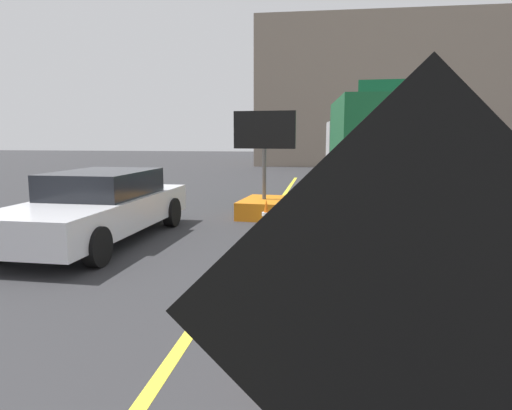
{
  "coord_description": "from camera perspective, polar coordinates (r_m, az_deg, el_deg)",
  "views": [
    {
      "loc": [
        1.38,
        0.83,
        2.1
      ],
      "look_at": [
        0.67,
        5.7,
        1.36
      ],
      "focal_mm": 32.92,
      "sensor_mm": 36.0,
      "label": 1
    }
  ],
  "objects": [
    {
      "name": "box_truck",
      "position": [
        15.93,
        13.38,
        7.01
      ],
      "size": [
        2.73,
        7.83,
        3.16
      ],
      "color": "black",
      "rests_on": "ground"
    },
    {
      "name": "traffic_cone_mid_lane",
      "position": [
        5.85,
        2.12,
        -8.59
      ],
      "size": [
        0.36,
        0.36,
        0.77
      ],
      "color": "black",
      "rests_on": "ground"
    },
    {
      "name": "pickup_car",
      "position": [
        9.81,
        -18.51,
        -0.13
      ],
      "size": [
        2.15,
        5.23,
        1.38
      ],
      "color": "silver",
      "rests_on": "ground"
    },
    {
      "name": "arrow_board_trailer",
      "position": [
        12.14,
        0.99,
        0.86
      ],
      "size": [
        1.6,
        1.9,
        2.7
      ],
      "color": "orange",
      "rests_on": "ground"
    },
    {
      "name": "traffic_cone_curbside",
      "position": [
        10.11,
        1.25,
        -1.42
      ],
      "size": [
        0.36,
        0.36,
        0.72
      ],
      "color": "black",
      "rests_on": "ground"
    },
    {
      "name": "far_building_block",
      "position": [
        35.51,
        14.61,
        12.77
      ],
      "size": [
        16.73,
        8.42,
        9.79
      ],
      "primitive_type": "cube",
      "color": "gray",
      "rests_on": "ground"
    },
    {
      "name": "highway_guide_sign",
      "position": [
        24.58,
        16.8,
        11.26
      ],
      "size": [
        2.79,
        0.29,
        5.0
      ],
      "color": "gray",
      "rests_on": "ground"
    },
    {
      "name": "traffic_cone_near_sign",
      "position": [
        4.05,
        3.41,
        -17.18
      ],
      "size": [
        0.36,
        0.36,
        0.71
      ],
      "color": "black",
      "rests_on": "ground"
    },
    {
      "name": "lane_center_stripe",
      "position": [
        5.75,
        -6.4,
        -12.93
      ],
      "size": [
        0.14,
        36.0,
        0.01
      ],
      "primitive_type": "cube",
      "color": "yellow",
      "rests_on": "ground"
    },
    {
      "name": "roadwork_sign",
      "position": [
        1.61,
        19.03,
        -14.98
      ],
      "size": [
        1.63,
        0.06,
        2.33
      ],
      "color": "#593819",
      "rests_on": "ground"
    },
    {
      "name": "traffic_cone_far_lane",
      "position": [
        8.08,
        2.31,
        -3.87
      ],
      "size": [
        0.36,
        0.36,
        0.75
      ],
      "color": "black",
      "rests_on": "ground"
    }
  ]
}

